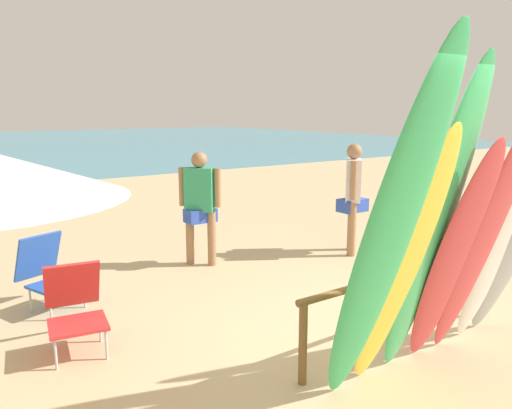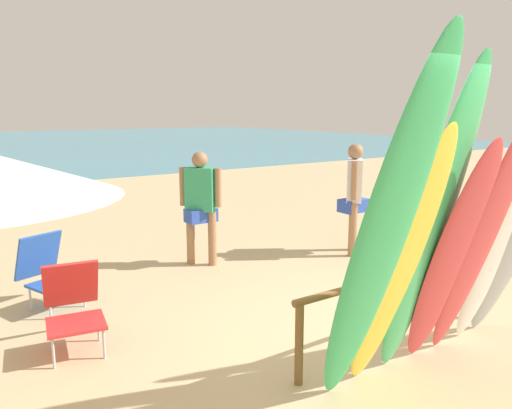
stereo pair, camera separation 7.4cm
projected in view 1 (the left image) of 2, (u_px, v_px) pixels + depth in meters
ground at (51, 179)px, 15.96m from camera, size 60.00×60.00×0.00m
surfboard_rack at (399, 290)px, 4.56m from camera, size 2.44×0.07×0.74m
surfboard_green_0 at (388, 238)px, 3.28m from camera, size 0.52×0.99×2.71m
surfboard_yellow_1 at (403, 264)px, 3.67m from camera, size 0.63×0.81×2.13m
surfboard_green_2 at (434, 226)px, 3.82m from camera, size 0.56×0.80×2.62m
surfboard_red_3 at (454, 257)px, 4.05m from camera, size 0.53×0.74×2.01m
surfboard_red_4 at (485, 234)px, 4.15m from camera, size 0.47×0.81×2.33m
surfboard_white_5 at (511, 215)px, 4.33m from camera, size 0.50×0.86×2.57m
beachgoer_by_water at (200, 201)px, 6.94m from camera, size 0.45×0.48×1.63m
beachgoer_midbeach at (353, 191)px, 7.52m from camera, size 0.48×0.48×1.70m
beach_chair_red at (75, 304)px, 4.57m from camera, size 0.61×0.80×0.80m
beach_chair_blue at (47, 270)px, 5.51m from camera, size 0.70×0.79×0.83m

